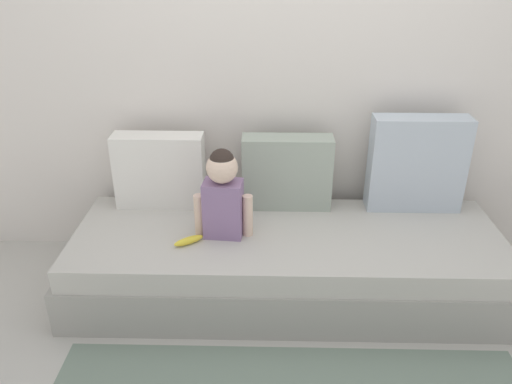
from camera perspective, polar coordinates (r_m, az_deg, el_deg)
The scene contains 8 objects.
ground_plane at distance 3.07m, azimuth 3.35°, elevation -10.91°, with size 12.00×12.00×0.00m, color #B2ADA3.
back_wall at distance 3.09m, azimuth 3.61°, elevation 12.99°, with size 5.65×0.10×2.29m, color silver.
couch at distance 2.96m, azimuth 3.45°, elevation -7.89°, with size 2.45×0.85×0.40m.
throw_pillow_left at distance 3.10m, azimuth -10.71°, elevation 2.36°, with size 0.53×0.16×0.45m, color silver.
throw_pillow_center at distance 3.04m, azimuth 3.47°, elevation 2.20°, with size 0.53×0.16×0.44m, color #99A393.
throw_pillow_right at distance 3.13m, azimuth 17.54°, elevation 3.02°, with size 0.55×0.16×0.57m, color #B2BCC6.
toddler at distance 2.71m, azimuth -3.73°, elevation -0.10°, with size 0.32×0.17×0.50m.
banana at distance 2.76m, azimuth -7.55°, elevation -5.40°, with size 0.17×0.04×0.04m, color yellow.
Camera 1 is at (-0.12, -2.45, 1.85)m, focal length 35.76 mm.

